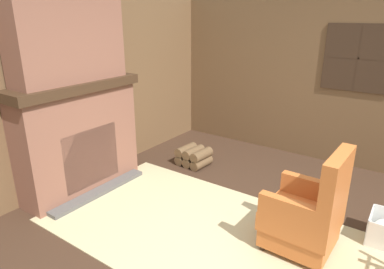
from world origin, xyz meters
TOP-DOWN VIEW (x-y plane):
  - ground_plane at (0.00, 0.00)m, footprint 14.00×14.00m
  - wood_panel_wall_left at (-2.72, 0.00)m, footprint 0.06×5.98m
  - wood_panel_wall_back at (0.00, 2.72)m, footprint 5.98×0.09m
  - fireplace_hearth at (-2.46, 0.00)m, footprint 0.64×1.62m
  - chimney_breast at (-2.47, 0.00)m, footprint 0.38×1.34m
  - area_rug at (-0.33, 0.10)m, footprint 4.04×1.86m
  - armchair at (0.24, 0.41)m, footprint 0.65×0.62m
  - firewood_stack at (-1.72, 1.39)m, footprint 0.47×0.40m
  - oil_lamp_vase at (-2.52, -0.42)m, footprint 0.12×0.12m
  - storage_case at (-2.52, 0.43)m, footprint 0.15×0.21m

SIDE VIEW (x-z plane):
  - ground_plane at x=0.00m, z-range 0.00..0.00m
  - area_rug at x=-0.33m, z-range 0.00..0.01m
  - firewood_stack at x=-1.72m, z-range 0.00..0.27m
  - armchair at x=0.24m, z-range -0.15..0.89m
  - fireplace_hearth at x=-2.46m, z-range 0.00..1.38m
  - wood_panel_wall_left at x=-2.72m, z-range 0.00..2.38m
  - wood_panel_wall_back at x=0.00m, z-range 0.01..2.39m
  - storage_case at x=-2.52m, z-range 1.38..1.50m
  - oil_lamp_vase at x=-2.52m, z-range 1.34..1.64m
  - chimney_breast at x=-2.47m, z-range 1.38..2.36m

